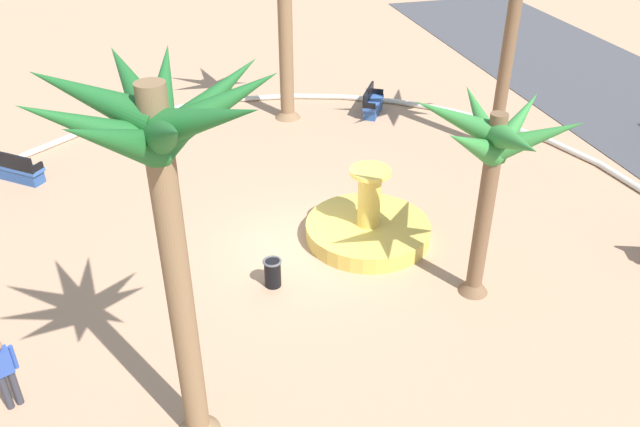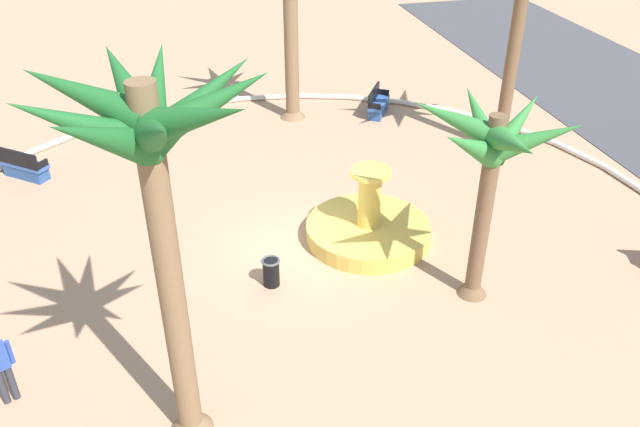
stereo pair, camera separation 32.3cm
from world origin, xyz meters
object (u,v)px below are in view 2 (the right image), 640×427
Objects in this scene: palm_tree_mid_plaza at (153,163)px; person_cyclist_photo at (0,365)px; bench_north at (25,168)px; fountain at (368,229)px; palm_tree_by_curb at (492,154)px; bench_east at (378,105)px; trash_bin at (271,271)px.

palm_tree_mid_plaza reaches higher than person_cyclist_photo.
palm_tree_mid_plaza is 5.92m from person_cyclist_photo.
person_cyclist_photo is (9.64, 0.98, 0.57)m from bench_north.
palm_tree_by_curb is at bearing 30.87° from fountain.
bench_east is (-13.48, 7.94, -5.18)m from palm_tree_mid_plaza.
palm_tree_by_curb is 5.81m from trash_bin.
bench_north is at bearing -137.76° from trash_bin.
trash_bin is at bearing -64.19° from fountain.
fountain is at bearing 136.68° from palm_tree_mid_plaza.
fountain is 3.19m from trash_bin.
palm_tree_mid_plaza is 13.07m from bench_north.
trash_bin is 0.45× the size of person_cyclist_photo.
palm_tree_mid_plaza is 9.61× the size of trash_bin.
palm_tree_mid_plaza is at bearing 21.33° from bench_north.
fountain reaches higher than bench_east.
palm_tree_mid_plaza is 4.29× the size of person_cyclist_photo.
person_cyclist_photo is at bearing -84.41° from palm_tree_by_curb.
trash_bin is at bearing -31.19° from bench_east.
bench_north is (-5.82, -9.41, 0.04)m from fountain.
palm_tree_by_curb is 14.46m from bench_north.
palm_tree_by_curb is 2.96× the size of bench_east.
bench_north is (2.30, -12.30, 0.00)m from bench_east.
bench_east is 2.24× the size of trash_bin.
fountain is at bearing 115.81° from trash_bin.
bench_east is at bearing 149.50° from palm_tree_mid_plaza.
palm_tree_mid_plaza is 4.48× the size of bench_north.
palm_tree_by_curb reaches higher than fountain.
bench_east is 1.00× the size of person_cyclist_photo.
bench_east is 11.12m from trash_bin.
palm_tree_by_curb reaches higher than trash_bin.
fountain is at bearing 58.27° from bench_north.
person_cyclist_photo reaches higher than trash_bin.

